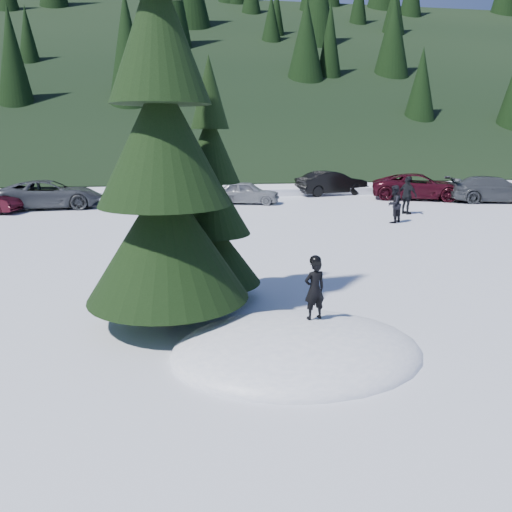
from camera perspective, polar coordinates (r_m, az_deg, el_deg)
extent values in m
plane|color=white|center=(8.99, 4.67, -10.91)|extent=(200.00, 200.00, 0.00)
ellipsoid|color=white|center=(8.99, 4.67, -10.91)|extent=(4.48, 3.52, 0.96)
cylinder|color=black|center=(10.18, -9.92, -3.87)|extent=(0.38, 0.38, 1.40)
cone|color=black|center=(9.90, -10.18, 2.16)|extent=(3.20, 3.20, 2.46)
cone|color=black|center=(9.71, -10.66, 12.98)|extent=(2.54, 2.54, 2.46)
cone|color=black|center=(9.87, -11.18, 23.83)|extent=(1.88, 1.88, 2.46)
cylinder|color=black|center=(11.60, -4.93, -2.53)|extent=(0.26, 0.26, 1.00)
cone|color=black|center=(11.44, -5.00, 0.64)|extent=(2.20, 2.20, 1.52)
cone|color=black|center=(11.23, -5.12, 6.36)|extent=(1.75, 1.75, 1.52)
cone|color=black|center=(11.14, -5.25, 12.24)|extent=(1.29, 1.29, 1.52)
cone|color=black|center=(11.17, -5.38, 18.14)|extent=(0.84, 0.84, 1.52)
imported|color=black|center=(9.03, 6.71, -3.80)|extent=(0.45, 0.35, 1.11)
imported|color=black|center=(22.36, 15.48, 5.74)|extent=(1.00, 0.96, 1.62)
imported|color=black|center=(24.96, 16.91, 6.64)|extent=(0.85, 1.15, 1.81)
imported|color=#424549|center=(27.95, -22.53, 6.53)|extent=(5.41, 2.82, 1.45)
imported|color=black|center=(26.15, -8.50, 6.79)|extent=(4.61, 2.53, 1.27)
imported|color=gray|center=(27.59, -1.14, 7.27)|extent=(3.91, 2.42, 1.24)
imported|color=black|center=(32.03, 8.65, 8.24)|extent=(4.74, 2.51, 1.49)
imported|color=#380A15|center=(30.99, 18.15, 7.55)|extent=(5.92, 4.43, 1.49)
imported|color=#414548|center=(31.23, 25.49, 6.90)|extent=(5.31, 3.01, 1.45)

